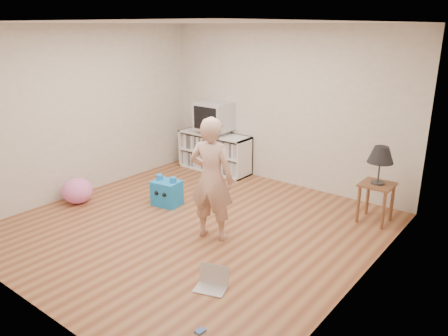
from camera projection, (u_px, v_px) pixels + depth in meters
ground at (193, 226)px, 5.86m from camera, size 4.50×4.50×0.00m
walls at (191, 132)px, 5.45m from camera, size 4.52×4.52×2.60m
ceiling at (189, 22)px, 5.05m from camera, size 4.50×4.50×0.01m
media_unit at (215, 152)px, 8.02m from camera, size 1.40×0.45×0.70m
dvd_deck at (215, 132)px, 7.89m from camera, size 0.45×0.35×0.07m
crt_tv at (214, 116)px, 7.80m from camera, size 0.60×0.53×0.50m
side_table at (376, 193)px, 5.88m from camera, size 0.42×0.42×0.55m
table_lamp at (381, 156)px, 5.72m from camera, size 0.34×0.34×0.52m
person at (212, 179)px, 5.33m from camera, size 0.64×0.51×1.56m
laptop at (212, 282)px, 4.48m from camera, size 0.38×0.34×0.22m
playing_cards at (200, 331)px, 3.84m from camera, size 0.08×0.10×0.02m
plush_blue at (167, 193)px, 6.50m from camera, size 0.44×0.39×0.46m
plush_pink at (77, 191)px, 6.58m from camera, size 0.58×0.58×0.38m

